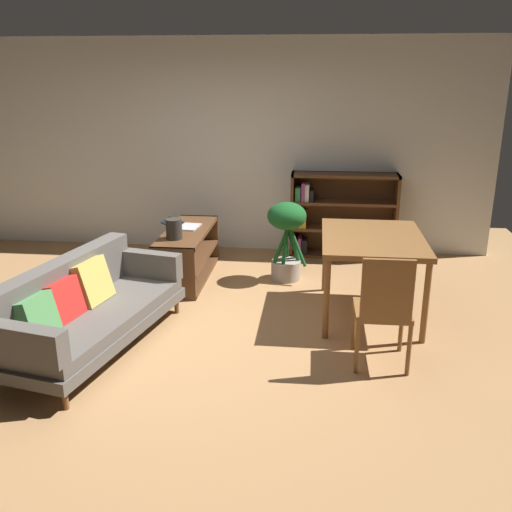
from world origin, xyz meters
The scene contains 10 objects.
ground_plane centered at (0.00, 0.00, 0.00)m, with size 8.16×8.16×0.00m, color #A87A4C.
back_wall_panel centered at (0.00, 2.70, 1.35)m, with size 6.80×0.10×2.70m, color silver.
fabric_couch centered at (-0.75, -0.35, 0.37)m, with size 1.16×2.04×0.76m.
media_console centered at (-0.27, 1.44, 0.28)m, with size 0.47×1.39×0.57m.
open_laptop centered at (-0.34, 1.56, 0.59)m, with size 0.42×0.34×0.09m.
desk_speaker centered at (-0.32, 1.09, 0.68)m, with size 0.17×0.17×0.22m.
potted_floor_plant centered at (0.86, 1.52, 0.55)m, with size 0.46×0.44×0.90m.
dining_table centered at (1.72, 0.62, 0.72)m, with size 0.95×1.26×0.80m.
dining_chair_near centered at (1.73, -0.43, 0.53)m, with size 0.44×0.45×0.96m.
bookshelf centered at (1.46, 2.51, 0.53)m, with size 1.34×0.34×1.07m.
Camera 1 is at (1.18, -4.54, 2.26)m, focal length 39.24 mm.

